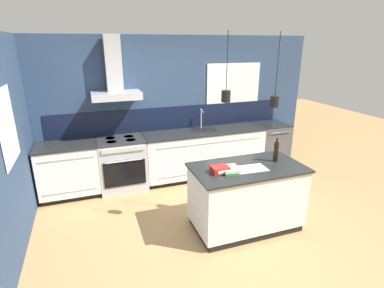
% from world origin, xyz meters
% --- Properties ---
extents(ground_plane, '(16.00, 16.00, 0.00)m').
position_xyz_m(ground_plane, '(0.00, 0.00, 0.00)').
color(ground_plane, tan).
rests_on(ground_plane, ground).
extents(wall_back, '(5.60, 2.21, 2.60)m').
position_xyz_m(wall_back, '(-0.06, 2.00, 1.36)').
color(wall_back, navy).
rests_on(wall_back, ground_plane).
extents(wall_left, '(0.08, 3.80, 2.60)m').
position_xyz_m(wall_left, '(-2.43, 0.70, 1.30)').
color(wall_left, navy).
rests_on(wall_left, ground_plane).
extents(counter_run_left, '(0.96, 0.64, 0.91)m').
position_xyz_m(counter_run_left, '(-1.89, 1.69, 0.46)').
color(counter_run_left, black).
rests_on(counter_run_left, ground_plane).
extents(counter_run_sink, '(2.31, 0.64, 1.28)m').
position_xyz_m(counter_run_sink, '(0.53, 1.69, 0.46)').
color(counter_run_sink, black).
rests_on(counter_run_sink, ground_plane).
extents(oven_range, '(0.80, 0.66, 0.91)m').
position_xyz_m(oven_range, '(-1.02, 1.69, 0.46)').
color(oven_range, '#B5B5BA').
rests_on(oven_range, ground_plane).
extents(dishwasher, '(0.62, 0.65, 0.91)m').
position_xyz_m(dishwasher, '(1.99, 1.69, 0.46)').
color(dishwasher, '#4C4C51').
rests_on(dishwasher, ground_plane).
extents(kitchen_island, '(1.49, 0.83, 0.91)m').
position_xyz_m(kitchen_island, '(0.43, -0.11, 0.46)').
color(kitchen_island, black).
rests_on(kitchen_island, ground_plane).
extents(bottle_on_island, '(0.07, 0.07, 0.34)m').
position_xyz_m(bottle_on_island, '(0.88, -0.06, 1.05)').
color(bottle_on_island, black).
rests_on(bottle_on_island, kitchen_island).
extents(book_stack, '(0.24, 0.31, 0.06)m').
position_xyz_m(book_stack, '(0.13, -0.17, 0.94)').
color(book_stack, '#4C7F4C').
rests_on(book_stack, kitchen_island).
extents(red_supply_box, '(0.22, 0.17, 0.08)m').
position_xyz_m(red_supply_box, '(0.00, -0.15, 0.95)').
color(red_supply_box, red).
rests_on(red_supply_box, kitchen_island).
extents(paper_pile, '(0.44, 0.28, 0.01)m').
position_xyz_m(paper_pile, '(0.42, -0.18, 0.91)').
color(paper_pile, silver).
rests_on(paper_pile, kitchen_island).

